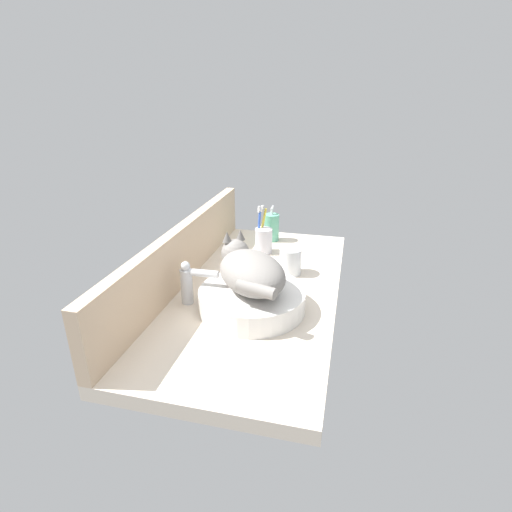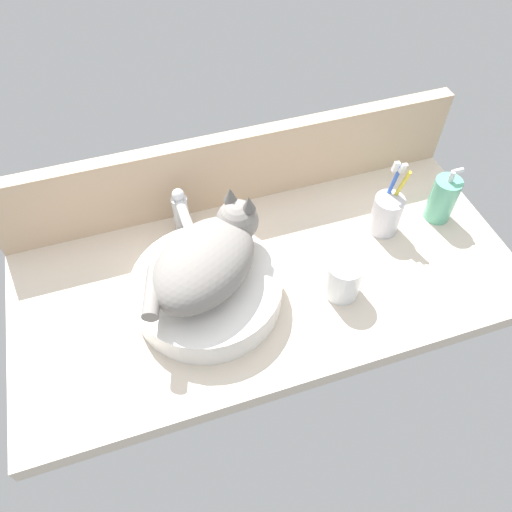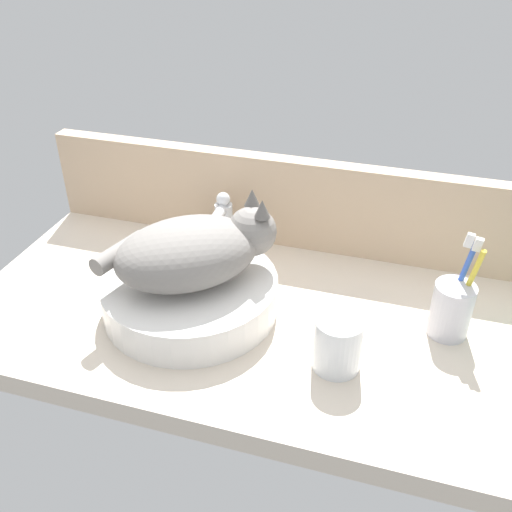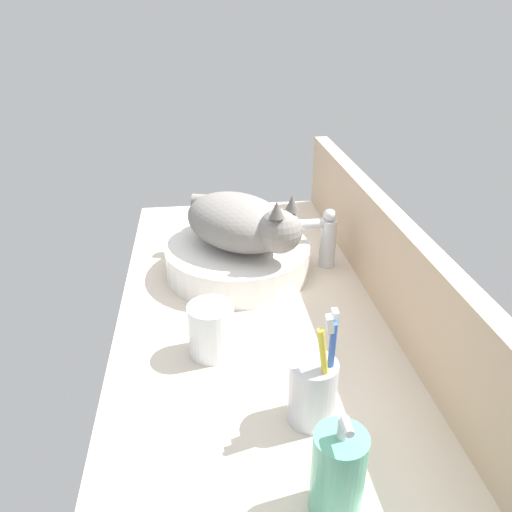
# 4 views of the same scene
# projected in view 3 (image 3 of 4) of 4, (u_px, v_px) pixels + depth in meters

# --- Properties ---
(ground_plane) EXTENTS (1.10, 0.53, 0.04)m
(ground_plane) POSITION_uv_depth(u_px,v_px,m) (270.00, 323.00, 1.03)
(ground_plane) COLOR beige
(backsplash_panel) EXTENTS (1.10, 0.04, 0.19)m
(backsplash_panel) POSITION_uv_depth(u_px,v_px,m) (303.00, 204.00, 1.17)
(backsplash_panel) COLOR #CCAD8C
(backsplash_panel) RESTS_ON ground_plane
(sink_basin) EXTENTS (0.31, 0.31, 0.07)m
(sink_basin) POSITION_uv_depth(u_px,v_px,m) (191.00, 294.00, 1.01)
(sink_basin) COLOR white
(sink_basin) RESTS_ON ground_plane
(cat) EXTENTS (0.30, 0.29, 0.14)m
(cat) POSITION_uv_depth(u_px,v_px,m) (195.00, 250.00, 0.97)
(cat) COLOR gray
(cat) RESTS_ON sink_basin
(faucet) EXTENTS (0.04, 0.12, 0.14)m
(faucet) POSITION_uv_depth(u_px,v_px,m) (222.00, 223.00, 1.15)
(faucet) COLOR silver
(faucet) RESTS_ON ground_plane
(toothbrush_cup) EXTENTS (0.07, 0.07, 0.19)m
(toothbrush_cup) POSITION_uv_depth(u_px,v_px,m) (452.00, 308.00, 0.95)
(toothbrush_cup) COLOR silver
(toothbrush_cup) RESTS_ON ground_plane
(water_glass) EXTENTS (0.08, 0.08, 0.09)m
(water_glass) POSITION_uv_depth(u_px,v_px,m) (337.00, 346.00, 0.89)
(water_glass) COLOR white
(water_glass) RESTS_ON ground_plane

